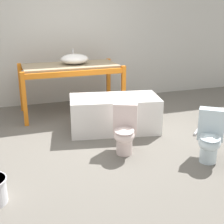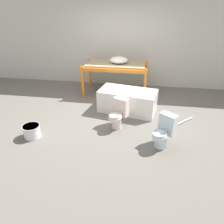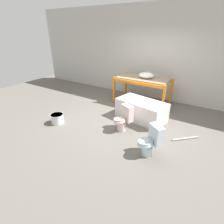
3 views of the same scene
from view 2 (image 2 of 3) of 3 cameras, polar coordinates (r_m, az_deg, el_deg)
name	(u,v)px [view 2 (image 2 of 3)]	position (r m, az deg, el deg)	size (l,w,h in m)	color
ground_plane	(110,113)	(5.52, -0.47, -0.35)	(12.00, 12.00, 0.00)	#666059
warehouse_wall_rear	(121,34)	(7.05, 2.39, 19.67)	(10.80, 0.08, 3.20)	beige
shelving_rack	(116,68)	(6.44, 0.95, 11.52)	(1.82, 0.94, 0.92)	orange
sink_basin	(119,60)	(6.39, 1.81, 13.41)	(0.51, 0.44, 0.27)	white
bathtub_main	(128,99)	(5.52, 4.11, 3.33)	(1.51, 0.96, 0.56)	white
toilet_near	(118,114)	(4.80, 1.57, -0.53)	(0.48, 0.57, 0.66)	silver
toilet_far	(163,132)	(4.30, 13.25, -5.08)	(0.54, 0.58, 0.66)	silver
bucket_white	(32,131)	(4.85, -20.23, -4.69)	(0.36, 0.36, 0.27)	silver
loose_pipe	(183,122)	(5.38, 18.03, -2.45)	(0.52, 0.50, 0.04)	#B7B7BC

